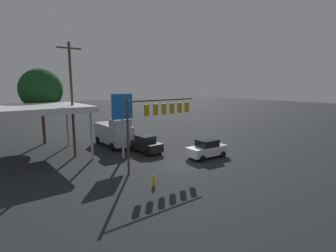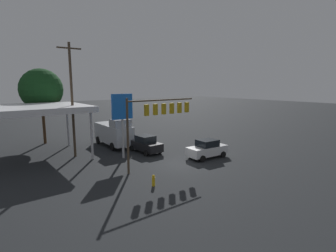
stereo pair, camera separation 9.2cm
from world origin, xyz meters
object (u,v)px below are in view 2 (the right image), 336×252
(traffic_signal_assembly, at_px, (159,113))
(fire_hydrant, at_px, (153,180))
(price_sign, at_px, (122,111))
(street_tree, at_px, (41,90))
(sedan_far, at_px, (145,144))
(delivery_truck, at_px, (114,133))
(sedan_waiting, at_px, (207,149))
(utility_pole, at_px, (72,98))

(traffic_signal_assembly, xyz_separation_m, fire_hydrant, (3.16, 3.58, -4.59))
(price_sign, xyz_separation_m, street_tree, (4.73, -12.34, 1.98))
(sedan_far, bearing_deg, delivery_truck, -165.25)
(delivery_truck, xyz_separation_m, sedan_waiting, (-5.28, 10.76, -0.74))
(sedan_waiting, bearing_deg, traffic_signal_assembly, -3.44)
(delivery_truck, height_order, fire_hydrant, delivery_truck)
(traffic_signal_assembly, height_order, utility_pole, utility_pole)
(delivery_truck, distance_m, sedan_far, 5.16)
(utility_pole, height_order, price_sign, utility_pole)
(sedan_waiting, distance_m, fire_hydrant, 9.31)
(sedan_far, xyz_separation_m, street_tree, (7.84, -11.82, 5.99))
(fire_hydrant, bearing_deg, utility_pole, -80.99)
(utility_pole, height_order, sedan_waiting, utility_pole)
(sedan_waiting, bearing_deg, delivery_truck, -60.09)
(sedan_waiting, relative_size, fire_hydrant, 5.12)
(fire_hydrant, bearing_deg, price_sign, -103.07)
(sedan_waiting, bearing_deg, utility_pole, -36.19)
(price_sign, bearing_deg, traffic_signal_assembly, 105.17)
(price_sign, height_order, street_tree, street_tree)
(sedan_far, distance_m, fire_hydrant, 10.07)
(traffic_signal_assembly, height_order, street_tree, street_tree)
(sedan_far, bearing_deg, price_sign, -82.00)
(street_tree, xyz_separation_m, fire_hydrant, (-2.83, 20.54, -6.51))
(delivery_truck, relative_size, street_tree, 0.72)
(fire_hydrant, bearing_deg, street_tree, -82.15)
(price_sign, distance_m, street_tree, 13.37)
(utility_pole, relative_size, fire_hydrant, 13.40)
(traffic_signal_assembly, height_order, sedan_waiting, traffic_signal_assembly)
(sedan_waiting, distance_m, street_tree, 22.02)
(traffic_signal_assembly, distance_m, utility_pole, 9.76)
(street_tree, bearing_deg, utility_pole, 96.25)
(delivery_truck, relative_size, fire_hydrant, 7.81)
(traffic_signal_assembly, xyz_separation_m, street_tree, (5.99, -16.96, 1.92))
(traffic_signal_assembly, distance_m, price_sign, 4.79)
(traffic_signal_assembly, relative_size, sedan_far, 1.66)
(price_sign, bearing_deg, delivery_truck, -107.11)
(traffic_signal_assembly, distance_m, sedan_waiting, 7.04)
(delivery_truck, xyz_separation_m, sedan_far, (-1.43, 4.90, -0.74))
(traffic_signal_assembly, distance_m, fire_hydrant, 6.62)
(sedan_far, bearing_deg, street_tree, -147.99)
(traffic_signal_assembly, bearing_deg, sedan_waiting, 172.76)
(utility_pole, distance_m, sedan_waiting, 14.95)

